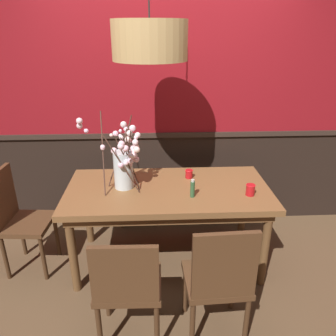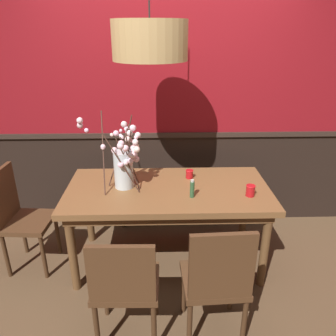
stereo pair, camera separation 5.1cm
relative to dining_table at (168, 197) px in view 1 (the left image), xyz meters
name	(u,v)px [view 1 (the left image)]	position (x,y,z in m)	size (l,w,h in m)	color
ground_plane	(168,260)	(0.00, 0.00, -0.68)	(24.00, 24.00, 0.00)	brown
back_wall	(164,102)	(0.00, 0.78, 0.67)	(5.38, 0.14, 2.71)	black
dining_table	(168,197)	(0.00, 0.00, 0.00)	(1.75, 0.87, 0.77)	brown
chair_far_side_right	(189,172)	(0.28, 0.87, -0.15)	(0.47, 0.40, 0.94)	#4C301C
chair_near_side_left	(127,285)	(-0.31, -0.87, -0.17)	(0.45, 0.40, 0.88)	#4C301C
chair_far_side_left	(138,174)	(-0.30, 0.85, -0.16)	(0.46, 0.44, 0.93)	#4C301C
chair_head_west_end	(18,216)	(-1.31, -0.02, -0.15)	(0.42, 0.43, 0.96)	#4C301C
chair_near_side_right	(219,278)	(0.30, -0.86, -0.16)	(0.45, 0.41, 0.94)	#4C301C
vase_with_blossoms	(124,163)	(-0.37, 0.04, 0.31)	(0.51, 0.46, 0.63)	silver
candle_holder_nearer_center	(250,190)	(0.67, -0.17, 0.14)	(0.08, 0.08, 0.09)	red
candle_holder_nearer_edge	(189,174)	(0.20, 0.20, 0.13)	(0.07, 0.07, 0.08)	red
condiment_bottle	(193,189)	(0.19, -0.17, 0.16)	(0.04, 0.04, 0.15)	#2D5633
pendant_lamp	(150,40)	(-0.13, 0.05, 1.28)	(0.56, 0.56, 0.90)	tan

